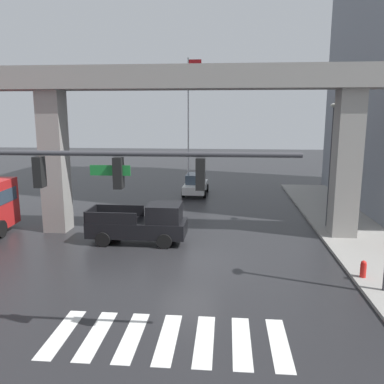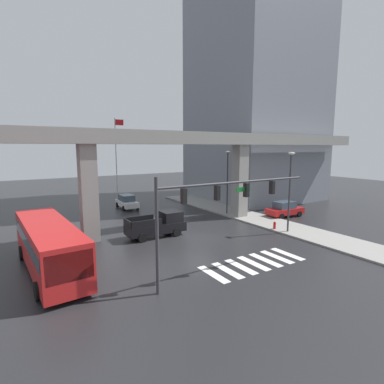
{
  "view_description": "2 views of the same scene",
  "coord_description": "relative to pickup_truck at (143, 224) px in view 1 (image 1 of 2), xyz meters",
  "views": [
    {
      "loc": [
        1.66,
        -17.18,
        6.62
      ],
      "look_at": [
        -0.1,
        3.08,
        2.62
      ],
      "focal_mm": 37.04,
      "sensor_mm": 36.0,
      "label": 1
    },
    {
      "loc": [
        -13.51,
        -20.45,
        7.66
      ],
      "look_at": [
        0.3,
        1.77,
        3.73
      ],
      "focal_mm": 28.03,
      "sensor_mm": 36.0,
      "label": 2
    }
  ],
  "objects": [
    {
      "name": "sedan_white",
      "position": [
        1.76,
        12.92,
        -0.14
      ],
      "size": [
        2.05,
        4.34,
        1.72
      ],
      "color": "silver",
      "rests_on": "ground"
    },
    {
      "name": "flagpole",
      "position": [
        1.1,
        14.3,
        5.44
      ],
      "size": [
        1.16,
        0.12,
        11.22
      ],
      "color": "silver",
      "rests_on": "ground"
    },
    {
      "name": "pickup_truck",
      "position": [
        0.0,
        0.0,
        0.0
      ],
      "size": [
        5.12,
        2.12,
        2.08
      ],
      "color": "black",
      "rests_on": "ground"
    },
    {
      "name": "street_lamp_mid_block",
      "position": [
        10.28,
        3.5,
        3.57
      ],
      "size": [
        0.44,
        0.7,
        7.24
      ],
      "color": "#38383D",
      "rests_on": "ground"
    },
    {
      "name": "ground_plane",
      "position": [
        2.63,
        -2.51,
        -0.99
      ],
      "size": [
        120.0,
        120.0,
        0.0
      ],
      "primitive_type": "plane",
      "color": "#232326"
    },
    {
      "name": "sidewalk_east",
      "position": [
        11.48,
        -0.51,
        -0.91
      ],
      "size": [
        4.0,
        36.0,
        0.15
      ],
      "primitive_type": "cube",
      "color": "gray",
      "rests_on": "ground"
    },
    {
      "name": "crosswalk_stripes",
      "position": [
        2.63,
        -8.98,
        -0.98
      ],
      "size": [
        7.15,
        2.8,
        0.01
      ],
      "color": "silver",
      "rests_on": "ground"
    },
    {
      "name": "traffic_signal_mast",
      "position": [
        -0.91,
        -9.42,
        3.68
      ],
      "size": [
        10.89,
        0.32,
        6.2
      ],
      "color": "#38383D",
      "rests_on": "ground"
    },
    {
      "name": "elevated_overpass",
      "position": [
        2.63,
        1.79,
        6.7
      ],
      "size": [
        52.84,
        1.9,
        9.12
      ],
      "color": "gray",
      "rests_on": "ground"
    },
    {
      "name": "fire_hydrant",
      "position": [
        9.88,
        -4.08,
        -0.56
      ],
      "size": [
        0.24,
        0.24,
        0.85
      ],
      "color": "red",
      "rests_on": "ground"
    }
  ]
}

